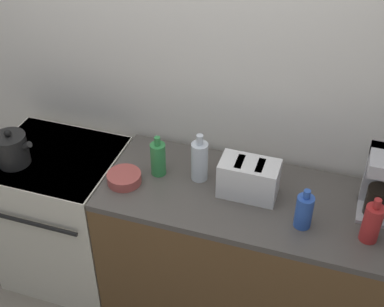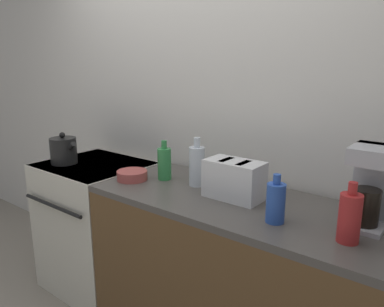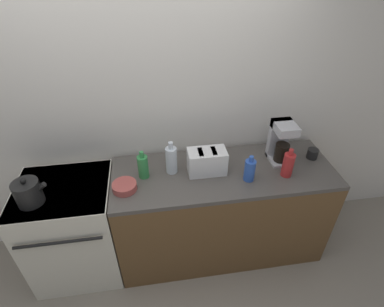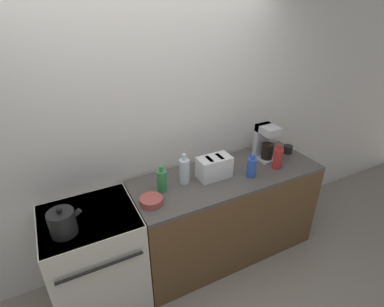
% 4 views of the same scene
% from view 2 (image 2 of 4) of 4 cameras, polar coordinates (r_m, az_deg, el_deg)
% --- Properties ---
extents(wall_back, '(8.00, 0.05, 2.60)m').
position_cam_2_polar(wall_back, '(2.46, 1.25, 6.29)').
color(wall_back, silver).
rests_on(wall_back, ground_plane).
extents(stove, '(0.71, 0.66, 0.93)m').
position_cam_2_polar(stove, '(2.84, -14.20, -10.38)').
color(stove, silver).
rests_on(stove, ground_plane).
extents(counter_block, '(1.80, 0.66, 0.93)m').
position_cam_2_polar(counter_block, '(2.11, 9.18, -19.59)').
color(counter_block, brown).
rests_on(counter_block, ground_plane).
extents(kettle, '(0.23, 0.18, 0.22)m').
position_cam_2_polar(kettle, '(2.74, -18.98, 0.45)').
color(kettle, black).
rests_on(kettle, stove).
extents(toaster, '(0.30, 0.17, 0.20)m').
position_cam_2_polar(toaster, '(1.95, 6.45, -3.95)').
color(toaster, white).
rests_on(toaster, counter_block).
extents(coffee_maker, '(0.16, 0.21, 0.35)m').
position_cam_2_polar(coffee_maker, '(1.77, 25.60, -4.22)').
color(coffee_maker, '#B7B7BC').
rests_on(coffee_maker, counter_block).
extents(bottle_blue, '(0.08, 0.08, 0.22)m').
position_cam_2_polar(bottle_blue, '(1.69, 12.63, -7.27)').
color(bottle_blue, '#2D56B7').
rests_on(bottle_blue, counter_block).
extents(bottle_clear, '(0.09, 0.09, 0.28)m').
position_cam_2_polar(bottle_clear, '(2.12, 0.74, -1.85)').
color(bottle_clear, silver).
rests_on(bottle_clear, counter_block).
extents(bottle_red, '(0.09, 0.09, 0.25)m').
position_cam_2_polar(bottle_red, '(1.60, 22.89, -8.94)').
color(bottle_red, '#B72828').
rests_on(bottle_red, counter_block).
extents(bottle_green, '(0.08, 0.08, 0.24)m').
position_cam_2_polar(bottle_green, '(2.24, -4.20, -1.49)').
color(bottle_green, '#338C47').
rests_on(bottle_green, counter_block).
extents(bowl, '(0.18, 0.18, 0.06)m').
position_cam_2_polar(bowl, '(2.28, -9.11, -3.29)').
color(bowl, '#B24C47').
rests_on(bowl, counter_block).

